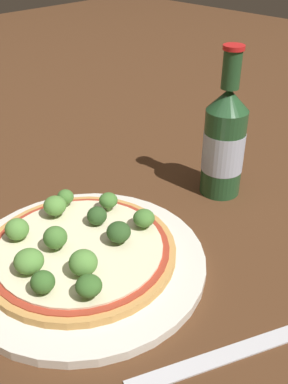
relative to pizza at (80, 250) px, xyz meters
The scene contains 17 objects.
ground_plane 0.03m from the pizza, 64.49° to the left, with size 3.00×3.00×0.00m, color #4C2D19.
plate 0.01m from the pizza, ahead, with size 0.30×0.30×0.01m.
pizza is the anchor object (origin of this frame).
broccoli_floret_0 0.09m from the pizza, 65.54° to the right, with size 0.03×0.03×0.03m.
broccoli_floret_1 0.07m from the pizza, 93.33° to the right, with size 0.03×0.03×0.03m.
broccoli_floret_2 0.04m from the pizza, 123.12° to the right, with size 0.03×0.03×0.03m.
broccoli_floret_3 0.08m from the pizza, 169.25° to the left, with size 0.03×0.03×0.03m.
broccoli_floret_4 0.09m from the pizza, 113.17° to the left, with size 0.03×0.03×0.03m.
broccoli_floret_5 0.05m from the pizza, 113.63° to the left, with size 0.03×0.03×0.02m.
broccoli_floret_6 0.09m from the pizza, 70.50° to the left, with size 0.03×0.03×0.03m.
broccoli_floret_7 0.08m from the pizza, 145.97° to the right, with size 0.03×0.03×0.03m.
broccoli_floret_8 0.06m from the pizza, 32.61° to the right, with size 0.03×0.03×0.03m.
broccoli_floret_9 0.09m from the pizza, 31.53° to the right, with size 0.03×0.03×0.03m.
broccoli_floret_10 0.10m from the pizza, 152.86° to the left, with size 0.02×0.02×0.02m.
broccoli_floret_11 0.05m from the pizza, 53.17° to the left, with size 0.03×0.03×0.03m.
beer_bottle 0.27m from the pizza, 85.36° to the left, with size 0.06×0.06×0.22m.
fork 0.21m from the pizza, ahead, with size 0.10×0.18×0.00m.
Camera 1 is at (0.35, -0.27, 0.37)m, focal length 42.00 mm.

